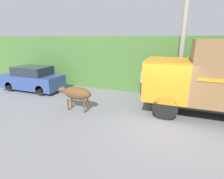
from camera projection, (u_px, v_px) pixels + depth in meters
name	position (u px, v px, depth m)	size (l,w,h in m)	color
ground_plane	(160.00, 124.00, 7.54)	(60.00, 60.00, 0.00)	gray
hillside_embankment	(172.00, 61.00, 13.26)	(32.00, 5.76, 3.68)	#4C7A38
building_backdrop	(89.00, 66.00, 14.24)	(4.48, 2.70, 2.75)	#B2BCAD
brown_cow	(76.00, 93.00, 8.73)	(1.88, 0.64, 1.23)	brown
parked_suv	(33.00, 79.00, 12.17)	(4.29, 1.77, 1.69)	#334C8C
pedestrian_on_hill	(143.00, 80.00, 11.15)	(0.37, 0.37, 1.77)	#38332D
utility_pole	(183.00, 38.00, 9.67)	(0.90, 0.28, 6.88)	#9E998E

